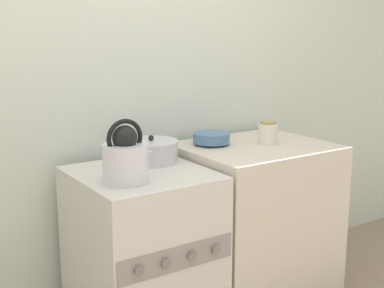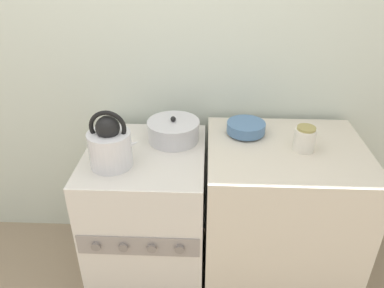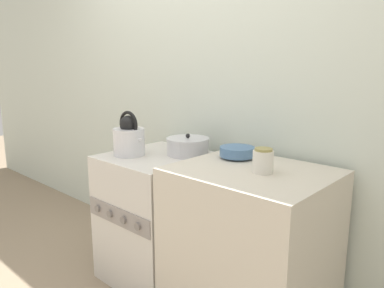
{
  "view_description": "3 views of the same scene",
  "coord_description": "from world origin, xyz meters",
  "px_view_note": "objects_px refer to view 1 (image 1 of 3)",
  "views": [
    {
      "loc": [
        -1.13,
        -1.81,
        1.49
      ],
      "look_at": [
        0.26,
        0.28,
        0.94
      ],
      "focal_mm": 50.0,
      "sensor_mm": 36.0,
      "label": 1
    },
    {
      "loc": [
        0.31,
        -1.26,
        1.78
      ],
      "look_at": [
        0.24,
        0.3,
        0.89
      ],
      "focal_mm": 35.0,
      "sensor_mm": 36.0,
      "label": 2
    },
    {
      "loc": [
        1.71,
        -1.22,
        1.39
      ],
      "look_at": [
        0.28,
        0.34,
        0.93
      ],
      "focal_mm": 35.0,
      "sensor_mm": 36.0,
      "label": 3
    }
  ],
  "objects_px": {
    "enamel_bowl": "(211,138)",
    "stove": "(143,255)",
    "kettle": "(126,158)",
    "cooking_pot": "(151,151)",
    "storage_jar": "(268,133)"
  },
  "relations": [
    {
      "from": "storage_jar",
      "to": "kettle",
      "type": "bearing_deg",
      "value": -173.05
    },
    {
      "from": "cooking_pot",
      "to": "storage_jar",
      "type": "height_order",
      "value": "storage_jar"
    },
    {
      "from": "kettle",
      "to": "cooking_pot",
      "type": "relative_size",
      "value": 1.03
    },
    {
      "from": "stove",
      "to": "kettle",
      "type": "bearing_deg",
      "value": -139.54
    },
    {
      "from": "kettle",
      "to": "storage_jar",
      "type": "distance_m",
      "value": 0.91
    },
    {
      "from": "enamel_bowl",
      "to": "stove",
      "type": "bearing_deg",
      "value": -163.74
    },
    {
      "from": "stove",
      "to": "storage_jar",
      "type": "height_order",
      "value": "storage_jar"
    },
    {
      "from": "stove",
      "to": "storage_jar",
      "type": "distance_m",
      "value": 0.93
    },
    {
      "from": "cooking_pot",
      "to": "storage_jar",
      "type": "distance_m",
      "value": 0.66
    },
    {
      "from": "stove",
      "to": "cooking_pot",
      "type": "xyz_separation_m",
      "value": [
        0.13,
        0.14,
        0.47
      ]
    },
    {
      "from": "kettle",
      "to": "storage_jar",
      "type": "relative_size",
      "value": 2.28
    },
    {
      "from": "kettle",
      "to": "enamel_bowl",
      "type": "distance_m",
      "value": 0.69
    },
    {
      "from": "kettle",
      "to": "storage_jar",
      "type": "bearing_deg",
      "value": 6.95
    },
    {
      "from": "kettle",
      "to": "cooking_pot",
      "type": "xyz_separation_m",
      "value": [
        0.27,
        0.25,
        -0.05
      ]
    },
    {
      "from": "stove",
      "to": "enamel_bowl",
      "type": "xyz_separation_m",
      "value": [
        0.51,
        0.15,
        0.49
      ]
    }
  ]
}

